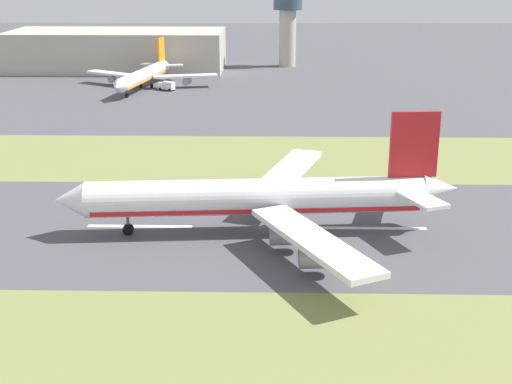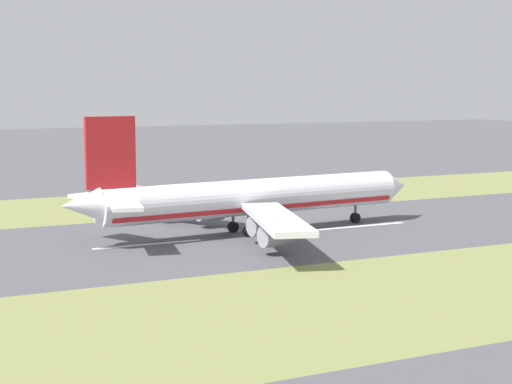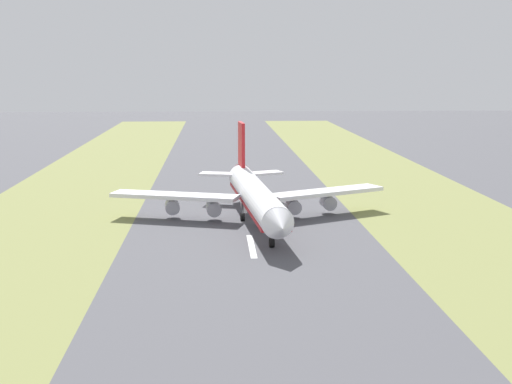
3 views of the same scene
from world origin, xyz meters
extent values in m
plane|color=#4C4C51|center=(0.00, 0.00, 0.00)|extent=(800.00, 800.00, 0.00)
cube|color=olive|center=(-45.00, 0.00, 0.00)|extent=(40.00, 600.00, 0.01)
cube|color=olive|center=(45.00, 0.00, 0.00)|extent=(40.00, 600.00, 0.01)
cube|color=silver|center=(0.00, -17.96, 0.01)|extent=(1.20, 18.00, 0.01)
cube|color=silver|center=(0.00, 22.04, 0.01)|extent=(1.20, 18.00, 0.01)
cylinder|color=white|center=(-1.99, 2.04, 6.20)|extent=(10.66, 56.31, 6.00)
cone|color=white|center=(-4.54, 32.43, 6.20)|extent=(6.28, 5.47, 5.88)
cone|color=white|center=(0.59, -28.86, 7.00)|extent=(5.58, 6.40, 5.10)
cube|color=red|center=(-1.99, 2.04, 4.55)|extent=(10.17, 54.05, 0.70)
cube|color=white|center=(-18.83, -6.62, 5.30)|extent=(28.59, 18.43, 0.90)
cube|color=white|center=(16.05, -3.70, 5.30)|extent=(29.48, 14.31, 0.90)
cylinder|color=#93939E|center=(-10.63, -2.70, 2.85)|extent=(3.59, 5.05, 3.20)
cylinder|color=#93939E|center=(-19.30, -6.94, 2.85)|extent=(3.59, 5.05, 3.20)
cylinder|color=#93939E|center=(7.31, -1.20, 2.85)|extent=(3.59, 5.05, 3.20)
cylinder|color=#93939E|center=(16.57, -3.93, 2.85)|extent=(3.59, 5.05, 3.20)
cube|color=red|center=(0.18, -23.87, 14.70)|extent=(1.47, 8.04, 11.00)
cube|color=white|center=(-5.30, -24.33, 7.20)|extent=(10.92, 7.93, 0.60)
cube|color=white|center=(5.66, -23.41, 7.20)|extent=(10.74, 6.57, 0.60)
cylinder|color=#59595E|center=(-3.77, 23.24, 2.50)|extent=(0.50, 0.50, 3.20)
cylinder|color=black|center=(-3.77, 23.24, 0.90)|extent=(1.05, 1.87, 1.80)
cylinder|color=#59595E|center=(-4.33, -1.17, 2.50)|extent=(0.50, 0.50, 3.20)
cylinder|color=black|center=(-4.33, -1.17, 0.90)|extent=(1.05, 1.87, 1.80)
cylinder|color=#59595E|center=(0.85, -0.74, 2.50)|extent=(0.50, 0.50, 3.20)
cylinder|color=black|center=(0.85, -0.74, 0.90)|extent=(1.05, 1.87, 1.80)
cube|color=#B2AD9E|center=(178.90, 62.82, 7.90)|extent=(36.00, 86.07, 15.79)
cylinder|color=#B2AD9E|center=(190.59, -6.68, 11.67)|extent=(7.00, 7.00, 23.34)
cylinder|color=#334756|center=(190.59, -6.68, 26.64)|extent=(12.00, 12.00, 6.58)
cylinder|color=white|center=(133.90, 44.49, 4.81)|extent=(43.56, 12.03, 4.65)
cone|color=white|center=(110.61, 48.55, 4.81)|extent=(4.60, 5.15, 4.56)
cone|color=white|center=(157.57, 40.37, 5.43)|extent=(5.26, 4.69, 3.95)
cube|color=orange|center=(133.90, 44.49, 3.53)|extent=(41.81, 11.50, 0.54)
cube|color=white|center=(137.09, 30.17, 4.11)|extent=(9.26, 22.95, 0.70)
cube|color=white|center=(141.74, 56.89, 4.11)|extent=(15.82, 21.54, 0.70)
cylinder|color=#93939E|center=(135.76, 37.09, 2.21)|extent=(4.09, 3.08, 2.48)
cylinder|color=#93939E|center=(137.23, 29.75, 2.21)|extent=(4.09, 3.08, 2.48)
cylinder|color=#93939E|center=(138.15, 50.83, 2.21)|extent=(4.09, 3.08, 2.48)
cylinder|color=#93939E|center=(142.02, 57.24, 2.21)|extent=(4.09, 3.08, 2.48)
cube|color=orange|center=(153.75, 41.03, 11.39)|extent=(6.21, 1.67, 8.53)
cube|color=white|center=(153.02, 36.83, 5.58)|extent=(4.47, 8.15, 0.47)
cube|color=white|center=(154.49, 45.23, 5.58)|extent=(6.64, 8.45, 0.47)
cylinder|color=#59595E|center=(117.65, 47.32, 1.94)|extent=(0.39, 0.39, 2.48)
cylinder|color=black|center=(117.65, 47.32, 0.70)|extent=(1.49, 0.93, 1.40)
cylinder|color=#59595E|center=(135.85, 42.11, 1.94)|extent=(0.39, 0.39, 2.48)
cylinder|color=black|center=(135.85, 42.11, 0.70)|extent=(1.49, 0.93, 1.40)
cylinder|color=#59595E|center=(136.54, 46.08, 1.94)|extent=(0.39, 0.39, 2.48)
cylinder|color=black|center=(136.54, 46.08, 0.70)|extent=(1.49, 0.93, 1.40)
cube|color=white|center=(132.25, 37.88, 1.50)|extent=(2.92, 2.85, 2.00)
cube|color=silver|center=(130.71, 35.31, 1.80)|extent=(3.95, 4.56, 2.60)
cylinder|color=black|center=(131.31, 38.45, 0.50)|extent=(0.82, 1.04, 1.00)
cylinder|color=black|center=(133.20, 37.31, 0.50)|extent=(0.82, 1.04, 1.00)
cylinder|color=black|center=(129.14, 34.85, 0.50)|extent=(0.82, 1.04, 1.00)
cylinder|color=black|center=(131.03, 33.72, 0.50)|extent=(0.82, 1.04, 1.00)
camera|label=1|loc=(-113.66, -0.57, 43.81)|focal=50.00mm
camera|label=2|loc=(126.09, -62.23, 24.43)|focal=60.00mm
camera|label=3|loc=(6.81, 154.42, 33.75)|focal=50.00mm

